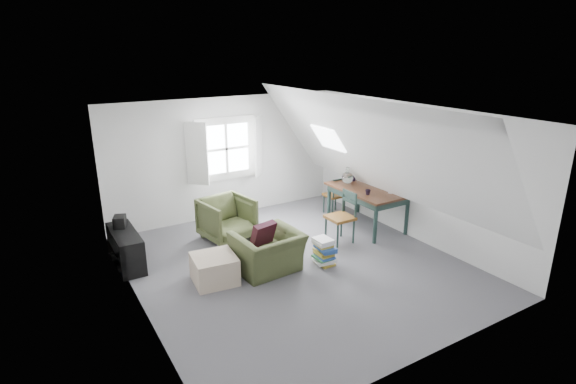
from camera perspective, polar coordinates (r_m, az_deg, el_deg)
floor at (r=7.55m, az=1.00°, el=-9.22°), size 5.50×5.50×0.00m
ceiling at (r=6.78m, az=1.11°, el=9.91°), size 5.50×5.50×0.00m
wall_back at (r=9.42m, az=-7.91°, el=4.32°), size 5.00×0.00×5.00m
wall_front at (r=5.12m, az=17.83°, el=-8.45°), size 5.00×0.00×5.00m
wall_left at (r=6.19m, az=-19.01°, el=-3.92°), size 0.00×5.50×5.50m
wall_right at (r=8.60m, az=15.31°, el=2.53°), size 0.00×5.50×5.50m
slope_left at (r=6.26m, az=-11.04°, el=2.09°), size 3.19×5.50×4.48m
slope_right at (r=7.83m, az=10.76°, el=5.32°), size 3.19×5.50×4.48m
dormer_window at (r=9.30m, az=-7.78°, el=5.42°), size 1.71×0.35×1.30m
skylight at (r=8.83m, az=5.14°, el=6.79°), size 0.35×0.75×0.47m
armchair_near at (r=7.38m, az=-2.55°, el=-9.92°), size 1.07×0.95×0.65m
armchair_far at (r=8.58m, az=-7.64°, el=-5.88°), size 0.99×1.01×0.80m
throw_pillow at (r=7.25m, az=-3.19°, el=-5.42°), size 0.45×0.32×0.43m
ottoman at (r=7.06m, az=-9.32°, el=-9.61°), size 0.70×0.70×0.42m
dining_table at (r=8.97m, az=10.01°, el=-0.19°), size 0.96×1.60×0.80m
demijohn at (r=9.13m, az=7.54°, el=1.86°), size 0.24×0.24×0.33m
vase_twigs at (r=9.36m, az=8.36°, el=2.26°), size 0.08×0.09×0.65m
cup at (r=8.56m, az=10.09°, el=-0.33°), size 0.12×0.12×0.10m
paper_box at (r=8.75m, az=12.96°, el=-0.00°), size 0.12×0.10×0.04m
dining_chair_far at (r=9.63m, az=6.02°, el=-0.35°), size 0.39×0.39×0.83m
dining_chair_near at (r=8.26m, az=6.84°, el=-3.08°), size 0.45×0.45×0.95m
media_shelf at (r=7.87m, az=-19.83°, el=-7.04°), size 0.38×1.14×0.59m
electronics_box at (r=7.98m, az=-20.57°, el=-3.58°), size 0.26×0.31×0.21m
magazine_stack at (r=7.50m, az=4.60°, el=-7.55°), size 0.34×0.40×0.45m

